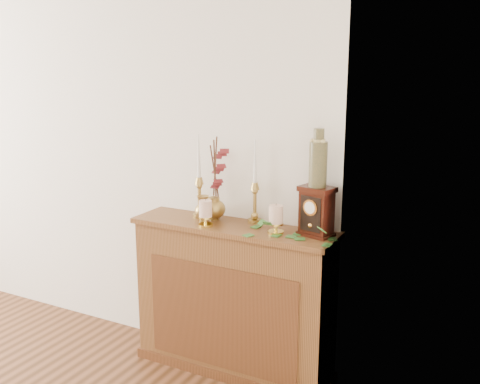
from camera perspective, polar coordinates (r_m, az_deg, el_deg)
The scene contains 10 objects.
console_shelf at distance 3.44m, azimuth -0.70°, elevation -11.24°, with size 1.24×0.34×0.93m.
candlestick_left at distance 3.39m, azimuth -4.15°, elevation 0.14°, with size 0.08×0.08×0.51m.
candlestick_center at distance 3.27m, azimuth 1.52°, elevation -0.40°, with size 0.08×0.08×0.49m.
bud_vase at distance 3.31m, azimuth -3.77°, elevation -1.75°, with size 0.10×0.10×0.16m.
ginger_jar at distance 3.35m, azimuth -2.21°, elevation 1.09°, with size 0.20×0.22×0.51m.
pillar_candle_left at distance 3.22m, azimuth -3.53°, elevation -2.04°, with size 0.08×0.08×0.16m.
pillar_candle_right at distance 3.09m, azimuth 3.67°, elevation -2.65°, with size 0.09×0.09×0.17m.
ivy_garland at distance 3.05m, azimuth 5.09°, elevation -4.31°, with size 0.48×0.22×0.09m.
mantel_clock at distance 3.07m, azimuth 7.75°, elevation -1.99°, with size 0.21×0.17×0.27m.
ceramic_vase at distance 3.01m, azimuth 7.95°, elevation 3.16°, with size 0.10×0.10×0.31m.
Camera 1 is at (2.90, -0.65, 1.87)m, focal length 42.00 mm.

